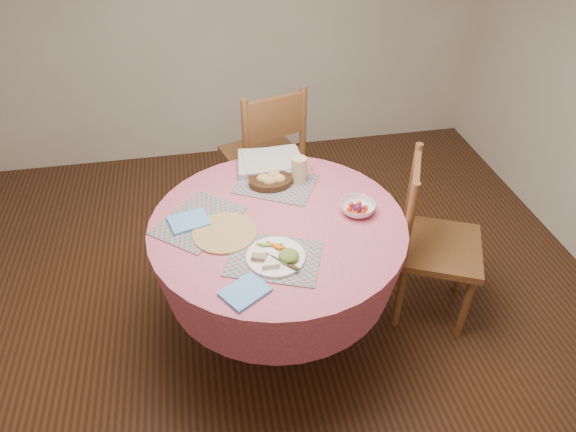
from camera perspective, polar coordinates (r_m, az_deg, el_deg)
name	(u,v)px	position (r m, az deg, el deg)	size (l,w,h in m)	color
ground	(279,325)	(2.98, -0.97, -12.02)	(4.00, 4.00, 0.00)	#331C0F
room_envelope	(274,15)	(2.00, -1.51, 21.45)	(4.01, 4.01, 2.71)	silver
dining_table	(278,252)	(2.58, -1.09, -4.06)	(1.24, 1.24, 0.75)	#C95E6C
chair_right	(431,239)	(2.84, 15.60, -2.49)	(0.57, 0.58, 0.96)	brown
chair_back	(266,154)	(3.40, -2.45, 6.94)	(0.58, 0.56, 1.02)	brown
placemat_front	(274,258)	(2.26, -1.54, -4.72)	(0.40, 0.30, 0.01)	#168067
placemat_left	(199,221)	(2.49, -9.90, -0.52)	(0.40, 0.30, 0.01)	#168067
placemat_back	(276,184)	(2.71, -1.38, 3.59)	(0.40, 0.30, 0.01)	#168067
wicker_trivet	(225,233)	(2.40, -7.06, -1.87)	(0.30, 0.30, 0.01)	#A07C45
napkin_near	(245,292)	(2.11, -4.79, -8.39)	(0.18, 0.14, 0.01)	#5A9AE9
napkin_far	(189,221)	(2.48, -10.96, -0.57)	(0.18, 0.14, 0.01)	#5A9AE9
dinner_plate	(277,256)	(2.24, -1.18, -4.47)	(0.26, 0.26, 0.05)	white
bread_bowl	(271,180)	(2.69, -1.91, 4.04)	(0.23, 0.23, 0.08)	black
latte_mug	(299,170)	(2.69, 1.28, 5.17)	(0.12, 0.08, 0.14)	#C6B488
fruit_bowl	(357,208)	(2.52, 7.72, 0.89)	(0.22, 0.22, 0.05)	white
newspaper_stack	(270,162)	(2.85, -2.03, 6.01)	(0.37, 0.30, 0.04)	silver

